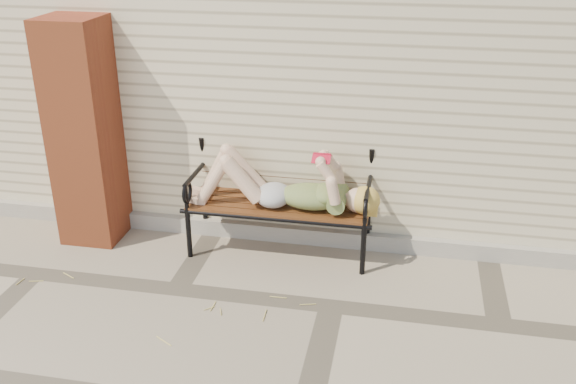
# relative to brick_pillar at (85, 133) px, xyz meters

# --- Properties ---
(ground) EXTENTS (80.00, 80.00, 0.00)m
(ground) POSITION_rel_brick_pillar_xyz_m (2.30, -0.75, -1.00)
(ground) COLOR gray
(ground) RESTS_ON ground
(house_wall) EXTENTS (8.00, 4.00, 3.00)m
(house_wall) POSITION_rel_brick_pillar_xyz_m (2.30, 2.25, 0.50)
(house_wall) COLOR beige
(house_wall) RESTS_ON ground
(foundation_strip) EXTENTS (8.00, 0.10, 0.15)m
(foundation_strip) POSITION_rel_brick_pillar_xyz_m (2.30, 0.22, -0.93)
(foundation_strip) COLOR #A7A297
(foundation_strip) RESTS_ON ground
(brick_pillar) EXTENTS (0.50, 0.50, 2.00)m
(brick_pillar) POSITION_rel_brick_pillar_xyz_m (0.00, 0.00, 0.00)
(brick_pillar) COLOR #AB4B26
(brick_pillar) RESTS_ON ground
(garden_bench) EXTENTS (1.71, 0.68, 1.11)m
(garden_bench) POSITION_rel_brick_pillar_xyz_m (1.73, 0.11, -0.38)
(garden_bench) COLOR black
(garden_bench) RESTS_ON ground
(reading_woman) EXTENTS (1.62, 0.37, 0.51)m
(reading_woman) POSITION_rel_brick_pillar_xyz_m (1.75, -0.02, -0.34)
(reading_woman) COLOR #0A3F4C
(reading_woman) RESTS_ON ground
(straw_scatter) EXTENTS (2.39, 1.32, 0.01)m
(straw_scatter) POSITION_rel_brick_pillar_xyz_m (0.89, -1.57, -0.99)
(straw_scatter) COLOR tan
(straw_scatter) RESTS_ON ground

